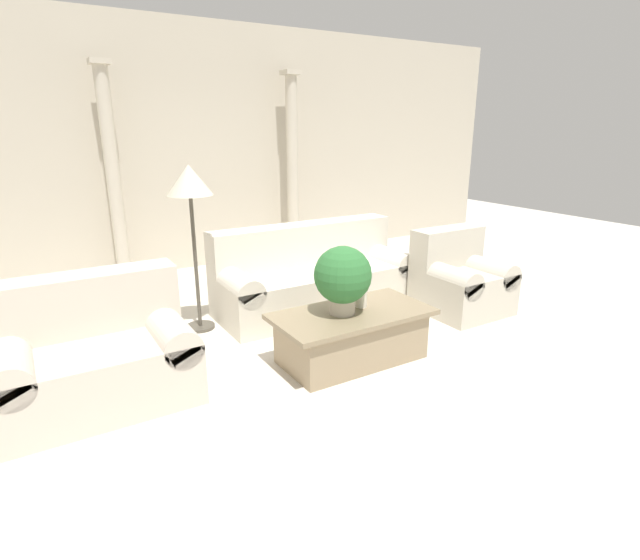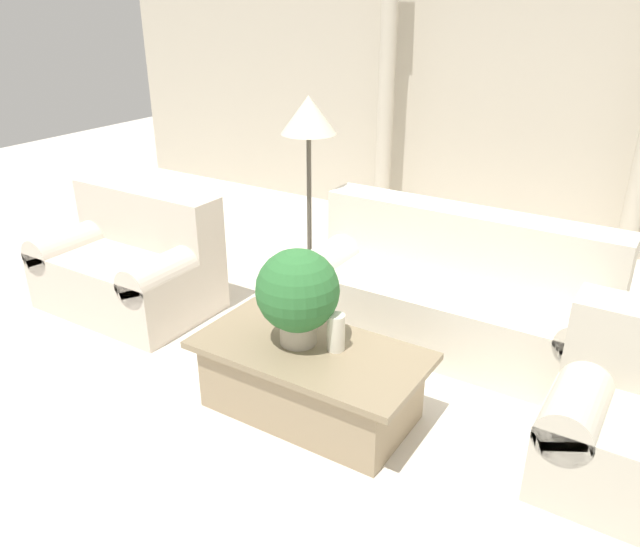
{
  "view_description": "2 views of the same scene",
  "coord_description": "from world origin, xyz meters",
  "px_view_note": "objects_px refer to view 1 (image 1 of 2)",
  "views": [
    {
      "loc": [
        -2.37,
        -3.68,
        1.92
      ],
      "look_at": [
        -0.15,
        -0.02,
        0.58
      ],
      "focal_mm": 28.0,
      "sensor_mm": 36.0,
      "label": 1
    },
    {
      "loc": [
        1.52,
        -3.04,
        2.26
      ],
      "look_at": [
        -0.3,
        -0.16,
        0.67
      ],
      "focal_mm": 35.0,
      "sensor_mm": 36.0,
      "label": 2
    }
  ],
  "objects_px": {
    "sofa_long": "(313,277)",
    "potted_plant": "(343,277)",
    "loveseat": "(95,354)",
    "coffee_table": "(352,335)",
    "floor_lamp": "(190,190)",
    "armchair": "(460,279)"
  },
  "relations": [
    {
      "from": "floor_lamp",
      "to": "armchair",
      "type": "height_order",
      "value": "floor_lamp"
    },
    {
      "from": "floor_lamp",
      "to": "armchair",
      "type": "relative_size",
      "value": 1.84
    },
    {
      "from": "coffee_table",
      "to": "potted_plant",
      "type": "relative_size",
      "value": 2.35
    },
    {
      "from": "potted_plant",
      "to": "floor_lamp",
      "type": "height_order",
      "value": "floor_lamp"
    },
    {
      "from": "coffee_table",
      "to": "sofa_long",
      "type": "bearing_deg",
      "value": 73.73
    },
    {
      "from": "loveseat",
      "to": "floor_lamp",
      "type": "distance_m",
      "value": 1.71
    },
    {
      "from": "coffee_table",
      "to": "potted_plant",
      "type": "height_order",
      "value": "potted_plant"
    },
    {
      "from": "floor_lamp",
      "to": "coffee_table",
      "type": "bearing_deg",
      "value": -56.81
    },
    {
      "from": "sofa_long",
      "to": "floor_lamp",
      "type": "distance_m",
      "value": 1.59
    },
    {
      "from": "sofa_long",
      "to": "coffee_table",
      "type": "relative_size",
      "value": 1.6
    },
    {
      "from": "sofa_long",
      "to": "floor_lamp",
      "type": "xyz_separation_m",
      "value": [
        -1.24,
        0.09,
        1.0
      ]
    },
    {
      "from": "loveseat",
      "to": "coffee_table",
      "type": "bearing_deg",
      "value": -12.57
    },
    {
      "from": "potted_plant",
      "to": "armchair",
      "type": "distance_m",
      "value": 1.84
    },
    {
      "from": "potted_plant",
      "to": "coffee_table",
      "type": "bearing_deg",
      "value": -10.03
    },
    {
      "from": "loveseat",
      "to": "potted_plant",
      "type": "height_order",
      "value": "potted_plant"
    },
    {
      "from": "sofa_long",
      "to": "loveseat",
      "type": "relative_size",
      "value": 1.62
    },
    {
      "from": "floor_lamp",
      "to": "armchair",
      "type": "distance_m",
      "value": 2.89
    },
    {
      "from": "sofa_long",
      "to": "potted_plant",
      "type": "xyz_separation_m",
      "value": [
        -0.45,
        -1.24,
        0.4
      ]
    },
    {
      "from": "coffee_table",
      "to": "floor_lamp",
      "type": "height_order",
      "value": "floor_lamp"
    },
    {
      "from": "sofa_long",
      "to": "loveseat",
      "type": "height_order",
      "value": "same"
    },
    {
      "from": "sofa_long",
      "to": "loveseat",
      "type": "distance_m",
      "value": 2.43
    },
    {
      "from": "loveseat",
      "to": "coffee_table",
      "type": "xyz_separation_m",
      "value": [
        1.92,
        -0.43,
        -0.14
      ]
    }
  ]
}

